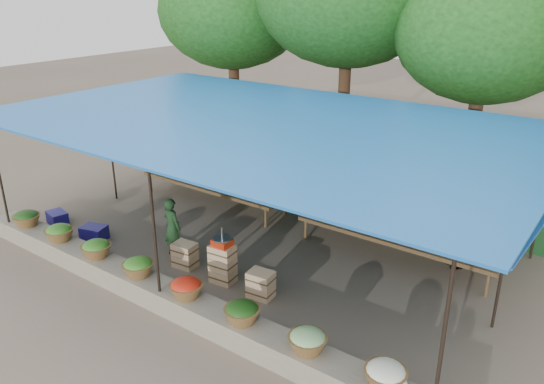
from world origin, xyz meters
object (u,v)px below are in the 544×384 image
Objects in this scene: weighing_scale at (222,241)px; blue_crate_back at (94,233)px; vendor_seated at (172,227)px; blue_crate_front at (57,218)px; crate_counter at (222,267)px.

weighing_scale reaches higher than blue_crate_back.
vendor_seated is 2.54× the size of blue_crate_front.
crate_counter is 3.48m from blue_crate_back.
weighing_scale is 4.95m from blue_crate_front.
crate_counter is 6.33× the size of weighing_scale.
crate_counter is at bearing 15.75° from blue_crate_front.
blue_crate_back reaches higher than blue_crate_front.
weighing_scale is at bearing -11.53° from blue_crate_back.
blue_crate_front is 0.95× the size of blue_crate_back.
crate_counter is 4.87m from blue_crate_front.
blue_crate_back is (-3.50, -0.32, -0.70)m from weighing_scale.
weighing_scale is at bearing 179.08° from vendor_seated.
weighing_scale is 1.58m from vendor_seated.
vendor_seated reaches higher than weighing_scale.
weighing_scale is 0.30× the size of vendor_seated.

